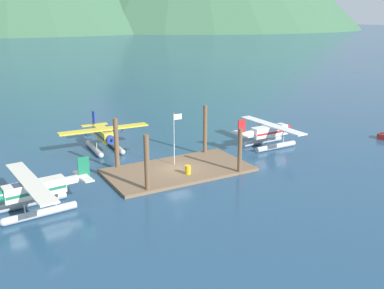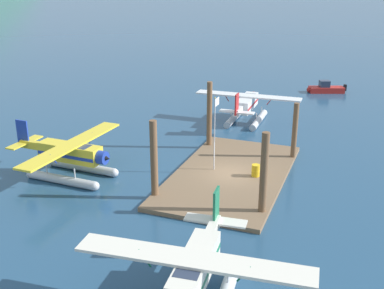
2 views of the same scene
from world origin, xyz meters
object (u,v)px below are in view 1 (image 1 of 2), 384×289
seaplane_cream_port_aft (35,193)px  fuel_drum (188,170)px  flagpole (175,132)px  seaplane_white_stbd_fwd (269,134)px  seaplane_yellow_bow_left (104,137)px

seaplane_cream_port_aft → fuel_drum: bearing=2.8°
flagpole → fuel_drum: 4.39m
seaplane_white_stbd_fwd → seaplane_yellow_bow_left: (-17.72, 8.41, 0.00)m
seaplane_white_stbd_fwd → seaplane_cream_port_aft: bearing=-170.1°
seaplane_white_stbd_fwd → fuel_drum: bearing=-162.8°
flagpole → seaplane_white_stbd_fwd: size_ratio=0.53×
fuel_drum → seaplane_yellow_bow_left: size_ratio=0.08×
flagpole → fuel_drum: bearing=-95.1°
fuel_drum → seaplane_cream_port_aft: size_ratio=0.08×
seaplane_cream_port_aft → seaplane_yellow_bow_left: same height
fuel_drum → seaplane_cream_port_aft: seaplane_cream_port_aft is taller
flagpole → seaplane_white_stbd_fwd: flagpole is taller
flagpole → seaplane_cream_port_aft: (-14.70, -3.88, -2.18)m
seaplane_yellow_bow_left → seaplane_cream_port_aft: bearing=-127.5°
seaplane_white_stbd_fwd → seaplane_cream_port_aft: (-27.91, -4.87, 0.00)m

